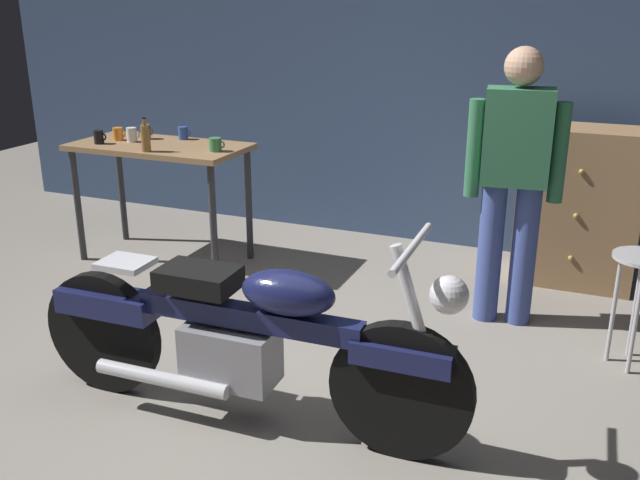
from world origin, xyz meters
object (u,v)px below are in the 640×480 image
object	(u,v)px
motorcycle	(242,335)
mug_black_matte	(99,137)
mug_green_speckled	(216,145)
person_standing	(514,177)
mug_blue_enamel	(183,133)
mug_white_ceramic	(132,135)
wooden_dresser	(578,207)
mug_brown_stoneware	(146,132)
bottle	(146,138)
mug_orange_travel	(118,134)

from	to	relation	value
motorcycle	mug_black_matte	bearing A→B (deg)	140.93
motorcycle	mug_green_speckled	bearing A→B (deg)	121.92
motorcycle	person_standing	bearing A→B (deg)	57.58
person_standing	mug_green_speckled	world-z (taller)	person_standing
mug_blue_enamel	mug_white_ceramic	distance (m)	0.38
wooden_dresser	mug_brown_stoneware	world-z (taller)	wooden_dresser
motorcycle	mug_green_speckled	world-z (taller)	same
mug_black_matte	mug_white_ceramic	bearing A→B (deg)	40.33
bottle	mug_black_matte	bearing A→B (deg)	169.12
mug_black_matte	bottle	bearing A→B (deg)	-10.88
mug_black_matte	bottle	distance (m)	0.49
motorcycle	mug_brown_stoneware	world-z (taller)	mug_brown_stoneware
wooden_dresser	mug_orange_travel	size ratio (longest dim) A/B	10.19
mug_green_speckled	mug_brown_stoneware	size ratio (longest dim) A/B	1.08
wooden_dresser	bottle	distance (m)	3.04
wooden_dresser	mug_green_speckled	distance (m)	2.56
mug_green_speckled	mug_black_matte	bearing A→B (deg)	-173.88
mug_brown_stoneware	mug_white_ceramic	bearing A→B (deg)	-101.46
mug_blue_enamel	mug_green_speckled	bearing A→B (deg)	-32.26
motorcycle	wooden_dresser	world-z (taller)	wooden_dresser
wooden_dresser	mug_white_ceramic	world-z (taller)	wooden_dresser
motorcycle	mug_black_matte	distance (m)	2.59
mug_white_ceramic	bottle	size ratio (longest dim) A/B	0.46
motorcycle	person_standing	size ratio (longest dim) A/B	1.31
person_standing	wooden_dresser	distance (m)	0.99
mug_white_ceramic	mug_brown_stoneware	bearing A→B (deg)	78.54
motorcycle	bottle	distance (m)	2.18
wooden_dresser	mug_black_matte	world-z (taller)	wooden_dresser
mug_brown_stoneware	bottle	bearing A→B (deg)	-54.10
wooden_dresser	mug_black_matte	bearing A→B (deg)	-164.92
mug_green_speckled	wooden_dresser	bearing A→B (deg)	18.37
motorcycle	mug_blue_enamel	bearing A→B (deg)	127.00
mug_green_speckled	bottle	xyz separation A→B (m)	(-0.44, -0.19, 0.05)
mug_brown_stoneware	mug_black_matte	world-z (taller)	mug_brown_stoneware
mug_green_speckled	motorcycle	bearing A→B (deg)	-56.51
mug_orange_travel	bottle	world-z (taller)	bottle
motorcycle	bottle	bearing A→B (deg)	134.96
motorcycle	mug_brown_stoneware	distance (m)	2.63
wooden_dresser	mug_white_ceramic	bearing A→B (deg)	-166.70
person_standing	mug_black_matte	world-z (taller)	person_standing
mug_orange_travel	mug_black_matte	distance (m)	0.17
mug_black_matte	mug_brown_stoneware	bearing A→B (deg)	54.29
mug_brown_stoneware	mug_green_speckled	bearing A→B (deg)	-14.68
mug_brown_stoneware	mug_blue_enamel	bearing A→B (deg)	19.42
person_standing	mug_brown_stoneware	distance (m)	2.78
mug_brown_stoneware	mug_black_matte	bearing A→B (deg)	-125.71
mug_orange_travel	mug_black_matte	size ratio (longest dim) A/B	1.04
mug_blue_enamel	mug_brown_stoneware	distance (m)	0.29
mug_black_matte	mug_orange_travel	bearing A→B (deg)	73.55
person_standing	mug_blue_enamel	size ratio (longest dim) A/B	16.05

